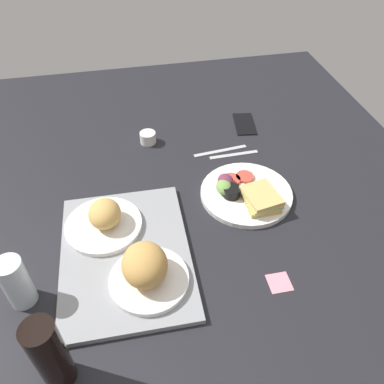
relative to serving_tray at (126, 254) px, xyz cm
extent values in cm
cube|color=black|center=(14.37, -24.04, -2.30)|extent=(190.00, 150.00, 3.00)
cube|color=gray|center=(0.00, 0.00, 0.00)|extent=(45.59, 33.80, 1.60)
cylinder|color=white|center=(-10.00, -5.00, 1.50)|extent=(19.36, 19.36, 1.40)
ellipsoid|color=tan|center=(-9.10, -4.44, 6.49)|extent=(12.59, 10.87, 8.58)
cylinder|color=white|center=(10.00, 5.00, 1.50)|extent=(20.98, 20.98, 1.40)
ellipsoid|color=tan|center=(10.30, 4.12, 5.62)|extent=(10.02, 8.65, 6.83)
cylinder|color=white|center=(15.72, -37.69, 0.00)|extent=(27.72, 27.72, 1.60)
cube|color=tan|center=(10.18, -40.18, 1.50)|extent=(11.01, 9.01, 1.40)
cube|color=#B2C66B|center=(10.18, -40.18, 2.70)|extent=(11.96, 10.21, 1.00)
cube|color=#DBB266|center=(10.18, -40.18, 3.90)|extent=(12.44, 10.83, 1.40)
cylinder|color=#D14738|center=(21.96, -39.07, 1.20)|extent=(5.60, 5.60, 0.80)
cylinder|color=#D14738|center=(21.54, -34.64, 1.20)|extent=(5.60, 5.60, 0.80)
cylinder|color=black|center=(15.03, -32.84, 2.30)|extent=(5.20, 5.20, 3.00)
cylinder|color=#EFEACC|center=(15.03, -32.84, 3.40)|extent=(4.26, 4.26, 0.60)
ellipsoid|color=#729E4C|center=(17.11, -31.04, 2.60)|extent=(6.00, 4.80, 3.60)
ellipsoid|color=#6B2D47|center=(19.60, -32.14, 2.60)|extent=(6.00, 4.80, 3.60)
cylinder|color=silver|center=(-7.92, 24.59, 6.19)|extent=(6.24, 6.24, 13.98)
cylinder|color=black|center=(-27.99, 15.41, 8.98)|extent=(6.40, 6.40, 19.57)
cylinder|color=silver|center=(49.03, -11.93, 1.20)|extent=(5.60, 5.60, 4.00)
cube|color=#B7B7BC|center=(35.72, -39.69, -0.55)|extent=(1.80, 17.03, 0.50)
cube|color=#B7B7BC|center=(38.72, -35.69, -0.55)|extent=(3.35, 19.04, 0.50)
cube|color=black|center=(53.03, -48.82, -0.40)|extent=(15.31, 9.26, 0.80)
cube|color=pink|center=(-15.80, -36.37, -0.74)|extent=(5.65, 5.65, 0.12)
camera|label=1|loc=(-65.31, -4.14, 81.54)|focal=36.64mm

